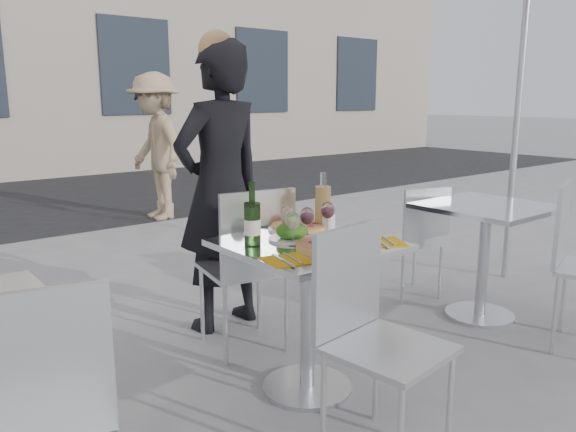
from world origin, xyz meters
TOP-DOWN VIEW (x-y plane):
  - ground at (0.00, 0.00)m, footprint 80.00×80.00m
  - main_table at (0.00, 0.00)m, footprint 0.72×0.72m
  - side_table_right at (1.50, 0.00)m, footprint 0.72×0.72m
  - chair_far at (0.02, 0.51)m, footprint 0.50×0.51m
  - chair_near at (-0.11, -0.49)m, footprint 0.46×0.47m
  - side_chair_rfar at (1.44, 0.49)m, footprint 0.46×0.47m
  - woman_diner at (0.12, 0.95)m, footprint 0.68×0.48m
  - pedestrian_b at (1.26, 4.17)m, footprint 0.70×1.14m
  - pizza_near at (0.02, -0.14)m, footprint 0.33×0.33m
  - pizza_far at (0.13, 0.22)m, footprint 0.32×0.32m
  - salad_plate at (-0.04, 0.08)m, footprint 0.22×0.22m
  - wine_bottle at (-0.24, 0.10)m, footprint 0.07×0.08m
  - carafe at (0.24, 0.16)m, footprint 0.08×0.08m
  - sugar_shaker at (0.22, 0.10)m, footprint 0.06×0.06m
  - wineglass_white_a at (-0.09, 0.01)m, footprint 0.07×0.07m
  - wineglass_white_b at (-0.02, 0.14)m, footprint 0.07×0.07m
  - wineglass_red_a at (0.03, 0.04)m, footprint 0.07×0.07m
  - wineglass_red_b at (0.20, 0.08)m, footprint 0.07×0.07m
  - napkin_left at (-0.27, -0.18)m, footprint 0.22×0.22m
  - napkin_right at (0.27, -0.23)m, footprint 0.24×0.24m

SIDE VIEW (x-z plane):
  - ground at x=0.00m, z-range 0.00..0.00m
  - side_chair_rfar at x=1.44m, z-range 0.07..0.89m
  - main_table at x=0.00m, z-range 0.16..0.91m
  - side_table_right at x=1.50m, z-range 0.16..0.91m
  - chair_near at x=-0.11m, z-range 0.08..1.00m
  - chair_far at x=0.02m, z-range 0.09..1.03m
  - napkin_left at x=-0.27m, z-range 0.75..0.76m
  - napkin_right at x=0.27m, z-range 0.75..0.76m
  - pizza_near at x=0.02m, z-range 0.75..0.77m
  - pizza_far at x=0.13m, z-range 0.75..0.78m
  - salad_plate at x=-0.04m, z-range 0.74..0.83m
  - sugar_shaker at x=0.22m, z-range 0.75..0.86m
  - pedestrian_b at x=1.26m, z-range 0.00..1.70m
  - wineglass_white_a at x=-0.09m, z-range 0.78..0.94m
  - wineglass_white_b at x=-0.02m, z-range 0.78..0.94m
  - wineglass_red_a at x=0.03m, z-range 0.78..0.94m
  - wineglass_red_b at x=0.20m, z-range 0.78..0.94m
  - wine_bottle at x=-0.24m, z-range 0.72..1.01m
  - carafe at x=0.24m, z-range 0.72..1.01m
  - woman_diner at x=0.12m, z-range 0.00..1.74m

